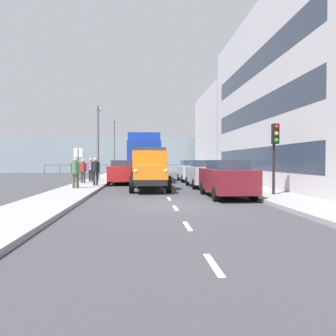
# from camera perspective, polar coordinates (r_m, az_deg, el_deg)

# --- Properties ---
(ground_plane) EXTENTS (80.00, 80.00, 0.00)m
(ground_plane) POSITION_cam_1_polar(r_m,az_deg,el_deg) (21.91, -1.70, -3.03)
(ground_plane) COLOR #38383D
(sidewalk_left) EXTENTS (2.33, 38.11, 0.15)m
(sidewalk_left) POSITION_cam_1_polar(r_m,az_deg,el_deg) (22.65, 10.46, -2.72)
(sidewalk_left) COLOR gray
(sidewalk_left) RESTS_ON ground_plane
(sidewalk_right) EXTENTS (2.33, 38.11, 0.15)m
(sidewalk_right) POSITION_cam_1_polar(r_m,az_deg,el_deg) (22.17, -14.13, -2.83)
(sidewalk_right) COLOR gray
(sidewalk_right) RESTS_ON ground_plane
(road_centreline_markings) EXTENTS (0.12, 35.05, 0.01)m
(road_centreline_markings) POSITION_cam_1_polar(r_m,az_deg,el_deg) (22.37, -1.76, -2.93)
(road_centreline_markings) COLOR silver
(road_centreline_markings) RESTS_ON ground_plane
(building_terrace) EXTENTS (6.79, 18.47, 11.59)m
(building_terrace) POSITION_cam_1_polar(r_m,az_deg,el_deg) (22.09, 24.22, 11.97)
(building_terrace) COLOR #B7B2B7
(building_terrace) RESTS_ON ground_plane
(building_far_block) EXTENTS (6.78, 12.00, 9.63)m
(building_far_block) POSITION_cam_1_polar(r_m,az_deg,el_deg) (36.47, 12.09, 6.27)
(building_far_block) COLOR #B7B2B7
(building_far_block) RESTS_ON ground_plane
(sea_horizon) EXTENTS (80.00, 0.80, 5.00)m
(sea_horizon) POSITION_cam_1_polar(r_m,az_deg,el_deg) (43.89, -3.19, 2.44)
(sea_horizon) COLOR #84939E
(sea_horizon) RESTS_ON ground_plane
(seawall_railing) EXTENTS (28.08, 0.08, 1.20)m
(seawall_railing) POSITION_cam_1_polar(r_m,az_deg,el_deg) (40.29, -3.06, 0.28)
(seawall_railing) COLOR #4C5156
(seawall_railing) RESTS_ON ground_plane
(truck_vintage_orange) EXTENTS (2.17, 5.64, 2.43)m
(truck_vintage_orange) POSITION_cam_1_polar(r_m,az_deg,el_deg) (17.05, -3.48, -0.33)
(truck_vintage_orange) COLOR black
(truck_vintage_orange) RESTS_ON ground_plane
(lorry_cargo_blue) EXTENTS (2.58, 8.20, 3.87)m
(lorry_cargo_blue) POSITION_cam_1_polar(r_m,az_deg,el_deg) (25.01, -4.56, 2.27)
(lorry_cargo_blue) COLOR #193899
(lorry_cargo_blue) RESTS_ON ground_plane
(car_maroon_kerbside_near) EXTENTS (1.83, 4.25, 1.72)m
(car_maroon_kerbside_near) POSITION_cam_1_polar(r_m,az_deg,el_deg) (14.07, 10.96, -1.86)
(car_maroon_kerbside_near) COLOR maroon
(car_maroon_kerbside_near) RESTS_ON ground_plane
(car_silver_kerbside_1) EXTENTS (1.81, 4.37, 1.72)m
(car_silver_kerbside_1) POSITION_cam_1_polar(r_m,az_deg,el_deg) (19.26, 6.67, -0.98)
(car_silver_kerbside_1) COLOR #B7BABF
(car_silver_kerbside_1) RESTS_ON ground_plane
(car_white_kerbside_2) EXTENTS (1.76, 4.12, 1.72)m
(car_white_kerbside_2) POSITION_cam_1_polar(r_m,az_deg,el_deg) (24.51, 4.23, -0.47)
(car_white_kerbside_2) COLOR white
(car_white_kerbside_2) RESTS_ON ground_plane
(car_red_oppositeside_0) EXTENTS (1.83, 4.02, 1.72)m
(car_red_oppositeside_0) POSITION_cam_1_polar(r_m,az_deg,el_deg) (21.97, -8.65, -0.70)
(car_red_oppositeside_0) COLOR #B21E1E
(car_red_oppositeside_0) RESTS_ON ground_plane
(car_grey_oppositeside_1) EXTENTS (1.80, 4.32, 1.72)m
(car_grey_oppositeside_1) POSITION_cam_1_polar(r_m,az_deg,el_deg) (27.73, -7.82, -0.26)
(car_grey_oppositeside_1) COLOR slate
(car_grey_oppositeside_1) RESTS_ON ground_plane
(car_black_oppositeside_2) EXTENTS (1.82, 4.34, 1.72)m
(car_black_oppositeside_2) POSITION_cam_1_polar(r_m,az_deg,el_deg) (33.93, -7.24, 0.04)
(car_black_oppositeside_2) COLOR black
(car_black_oppositeside_2) RESTS_ON ground_plane
(pedestrian_with_bag) EXTENTS (0.53, 0.34, 1.70)m
(pedestrian_with_bag) POSITION_cam_1_polar(r_m,az_deg,el_deg) (17.63, -17.18, -0.42)
(pedestrian_with_bag) COLOR #4C473D
(pedestrian_with_bag) RESTS_ON sidewalk_right
(pedestrian_in_dark_coat) EXTENTS (0.53, 0.34, 1.73)m
(pedestrian_in_dark_coat) POSITION_cam_1_polar(r_m,az_deg,el_deg) (19.34, -13.56, -0.19)
(pedestrian_in_dark_coat) COLOR black
(pedestrian_in_dark_coat) RESTS_ON sidewalk_right
(pedestrian_strolling) EXTENTS (0.53, 0.34, 1.64)m
(pedestrian_strolling) POSITION_cam_1_polar(r_m,az_deg,el_deg) (21.47, -15.81, -0.21)
(pedestrian_strolling) COLOR #383342
(pedestrian_strolling) RESTS_ON sidewalk_right
(pedestrian_couple_a) EXTENTS (0.53, 0.34, 1.73)m
(pedestrian_couple_a) POSITION_cam_1_polar(r_m,az_deg,el_deg) (23.06, -14.40, 0.05)
(pedestrian_couple_a) COLOR black
(pedestrian_couple_a) RESTS_ON sidewalk_right
(pedestrian_near_railing) EXTENTS (0.53, 0.34, 1.68)m
(pedestrian_near_railing) POSITION_cam_1_polar(r_m,az_deg,el_deg) (25.94, -14.50, 0.13)
(pedestrian_near_railing) COLOR #4C473D
(pedestrian_near_railing) RESTS_ON sidewalk_right
(traffic_light_near) EXTENTS (0.28, 0.41, 3.20)m
(traffic_light_near) POSITION_cam_1_polar(r_m,az_deg,el_deg) (14.45, 19.58, 4.42)
(traffic_light_near) COLOR black
(traffic_light_near) RESTS_ON sidewalk_left
(lamp_post_promenade) EXTENTS (0.32, 1.14, 6.01)m
(lamp_post_promenade) POSITION_cam_1_polar(r_m,az_deg,el_deg) (25.62, -13.06, 6.00)
(lamp_post_promenade) COLOR #59595B
(lamp_post_promenade) RESTS_ON sidewalk_right
(lamp_post_far) EXTENTS (0.32, 1.14, 6.51)m
(lamp_post_far) POSITION_cam_1_polar(r_m,az_deg,el_deg) (36.88, -10.12, 5.00)
(lamp_post_far) COLOR #59595B
(lamp_post_far) RESTS_ON sidewalk_right
(street_sign) EXTENTS (0.50, 0.07, 2.25)m
(street_sign) POSITION_cam_1_polar(r_m,az_deg,el_deg) (17.62, -16.64, 1.32)
(street_sign) COLOR #4C4C4C
(street_sign) RESTS_ON sidewalk_right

